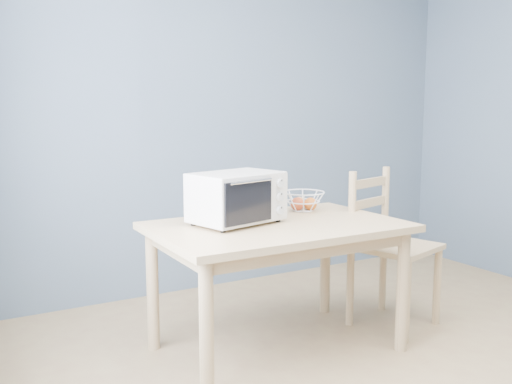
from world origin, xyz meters
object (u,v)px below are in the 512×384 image
dining_table (277,241)px  dining_chair (388,249)px  fruit_basket (303,201)px  toaster_oven (234,197)px

dining_table → dining_chair: 0.87m
fruit_basket → toaster_oven: bearing=-165.2°
fruit_basket → dining_chair: 0.65m
dining_table → fruit_basket: bearing=36.6°
toaster_oven → fruit_basket: size_ratio=1.74×
dining_chair → fruit_basket: bearing=136.2°
dining_table → dining_chair: size_ratio=1.39×
dining_table → toaster_oven: 0.35m
dining_table → dining_chair: dining_chair is taller
toaster_oven → dining_chair: (1.07, -0.11, -0.41)m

